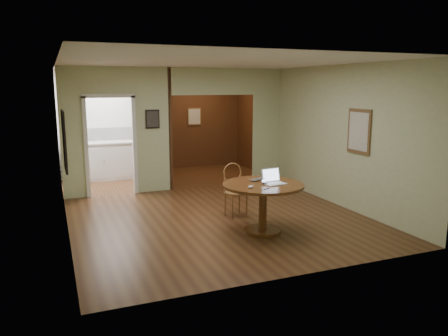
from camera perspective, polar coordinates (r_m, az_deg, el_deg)
name	(u,v)px	position (r m, az deg, el deg)	size (l,w,h in m)	color
floor	(220,219)	(7.69, -0.49, -6.73)	(5.00, 5.00, 0.00)	#442513
room_shell	(153,131)	(10.23, -9.31, 4.84)	(5.20, 7.50, 5.00)	white
dining_table	(263,196)	(6.90, 5.11, -3.73)	(1.27, 1.27, 0.80)	brown
chair	(234,187)	(7.82, 1.38, -2.44)	(0.42, 0.42, 0.95)	olive
open_laptop	(273,180)	(6.88, 6.40, -1.50)	(0.35, 0.31, 0.23)	white
closed_laptop	(260,180)	(7.06, 4.72, -1.56)	(0.31, 0.20, 0.02)	#B0AFB4
mouse	(251,187)	(6.54, 3.51, -2.46)	(0.10, 0.06, 0.04)	white
wine_glass	(264,181)	(6.81, 5.28, -1.76)	(0.08, 0.08, 0.09)	white
pen	(267,189)	(6.51, 5.59, -2.71)	(0.01, 0.01, 0.14)	#0C0C58
kitchen_cabinet	(109,160)	(11.27, -14.79, 0.97)	(2.06, 0.60, 0.94)	white
grocery_bag	(138,134)	(11.30, -11.16, 4.35)	(0.32, 0.27, 0.32)	beige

